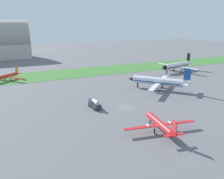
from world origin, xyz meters
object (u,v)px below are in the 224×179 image
(airplane_parked_jet_far, at_px, (177,66))
(airplane_taxiing_turboprop, at_px, (6,76))
(airplane_midfield_jet, at_px, (159,81))
(airplane_foreground_turboprop, at_px, (160,124))
(fuel_truck_near_gate, at_px, (95,104))

(airplane_parked_jet_far, relative_size, airplane_taxiing_turboprop, 1.71)
(airplane_midfield_jet, bearing_deg, airplane_taxiing_turboprop, 11.42)
(airplane_foreground_turboprop, height_order, airplane_midfield_jet, airplane_midfield_jet)
(airplane_foreground_turboprop, height_order, airplane_taxiing_turboprop, airplane_taxiing_turboprop)
(airplane_midfield_jet, bearing_deg, airplane_foreground_turboprop, 103.65)
(airplane_foreground_turboprop, distance_m, airplane_parked_jet_far, 88.65)
(airplane_foreground_turboprop, bearing_deg, fuel_truck_near_gate, 29.70)
(airplane_midfield_jet, relative_size, fuel_truck_near_gate, 3.77)
(airplane_parked_jet_far, bearing_deg, airplane_midfield_jet, 25.94)
(airplane_midfield_jet, distance_m, airplane_parked_jet_far, 45.93)
(airplane_parked_jet_far, height_order, fuel_truck_near_gate, airplane_parked_jet_far)
(airplane_midfield_jet, distance_m, fuel_truck_near_gate, 36.41)
(airplane_foreground_turboprop, xyz_separation_m, airplane_parked_jet_far, (61.13, 64.18, 1.49))
(airplane_foreground_turboprop, distance_m, fuel_truck_near_gate, 27.13)
(airplane_midfield_jet, distance_m, airplane_taxiing_turboprop, 78.71)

